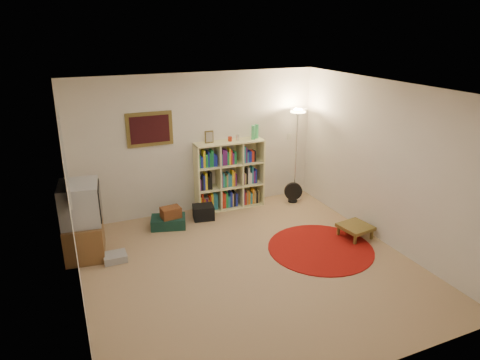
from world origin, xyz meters
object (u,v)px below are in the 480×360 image
object	(u,v)px
floor_lamp	(297,125)
floor_fan	(293,192)
tv_stand	(83,221)
suitcase	(168,222)
bookshelf	(228,176)
side_table	(355,227)

from	to	relation	value
floor_lamp	floor_fan	distance (m)	1.31
floor_fan	tv_stand	bearing A→B (deg)	-152.62
floor_lamp	tv_stand	bearing A→B (deg)	-170.71
suitcase	bookshelf	bearing A→B (deg)	33.04
floor_fan	floor_lamp	bearing A→B (deg)	71.09
floor_lamp	floor_fan	bearing A→B (deg)	-128.60
bookshelf	tv_stand	size ratio (longest dim) A/B	1.36
floor_lamp	side_table	bearing A→B (deg)	-87.35
floor_lamp	side_table	size ratio (longest dim) A/B	3.45
floor_lamp	side_table	distance (m)	2.24
suitcase	side_table	bearing A→B (deg)	-14.55
tv_stand	floor_fan	bearing A→B (deg)	14.50
bookshelf	floor_fan	distance (m)	1.34
bookshelf	floor_lamp	world-z (taller)	floor_lamp
floor_fan	suitcase	world-z (taller)	floor_fan
floor_fan	side_table	size ratio (longest dim) A/B	0.76
floor_lamp	suitcase	size ratio (longest dim) A/B	2.76
floor_lamp	suitcase	xyz separation A→B (m)	(-2.60, -0.24, -1.40)
suitcase	side_table	world-z (taller)	side_table
bookshelf	floor_lamp	bearing A→B (deg)	-4.64
tv_stand	suitcase	xyz separation A→B (m)	(1.36, 0.40, -0.45)
side_table	floor_fan	bearing A→B (deg)	96.26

